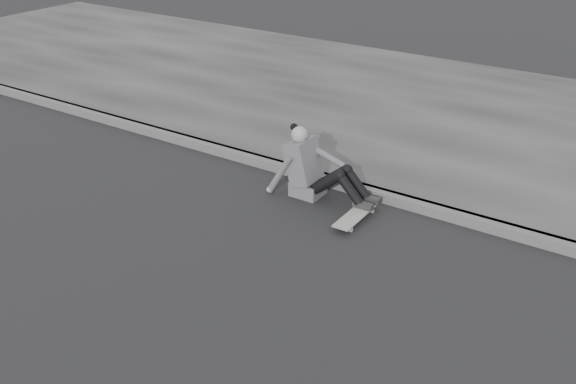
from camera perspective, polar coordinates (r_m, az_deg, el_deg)
name	(u,v)px	position (r m, az deg, el deg)	size (l,w,h in m)	color
ground	(211,291)	(6.21, -6.82, -8.73)	(80.00, 80.00, 0.00)	black
curb	(343,185)	(8.01, 4.95, 0.66)	(24.00, 0.16, 0.12)	#525252
sidewalk	(435,114)	(10.57, 12.95, 6.75)	(24.00, 6.00, 0.12)	#363636
skateboard	(356,215)	(7.32, 6.09, -2.04)	(0.20, 0.78, 0.09)	#A1A09B
seated_woman	(313,169)	(7.69, 2.22, 2.05)	(1.38, 0.46, 0.88)	#555558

